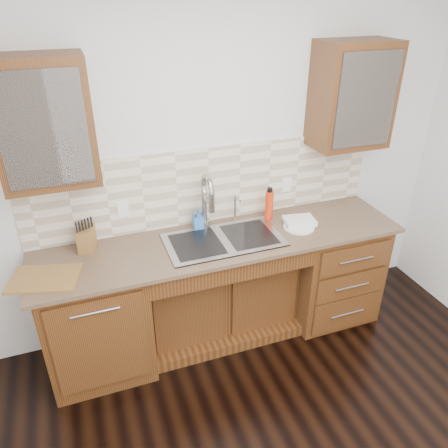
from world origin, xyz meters
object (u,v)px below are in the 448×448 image
object	(u,v)px
cutting_board	(45,279)
soap_bottle	(198,219)
water_bottle	(269,206)
plate	(299,227)
knife_block	(86,239)

from	to	relation	value
cutting_board	soap_bottle	bearing A→B (deg)	15.20
soap_bottle	water_bottle	size ratio (longest dim) A/B	0.68
soap_bottle	cutting_board	world-z (taller)	soap_bottle
soap_bottle	plate	size ratio (longest dim) A/B	0.68
soap_bottle	water_bottle	xyz separation A→B (m)	(0.56, -0.04, 0.04)
soap_bottle	plate	world-z (taller)	soap_bottle
water_bottle	plate	world-z (taller)	water_bottle
soap_bottle	knife_block	size ratio (longest dim) A/B	0.94
water_bottle	cutting_board	size ratio (longest dim) A/B	0.57
plate	cutting_board	xyz separation A→B (m)	(-1.81, -0.05, 0.00)
cutting_board	water_bottle	bearing A→B (deg)	8.85
soap_bottle	cutting_board	bearing A→B (deg)	-161.79
water_bottle	plate	xyz separation A→B (m)	(0.16, -0.21, -0.11)
water_bottle	cutting_board	bearing A→B (deg)	-171.15
plate	soap_bottle	bearing A→B (deg)	161.29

